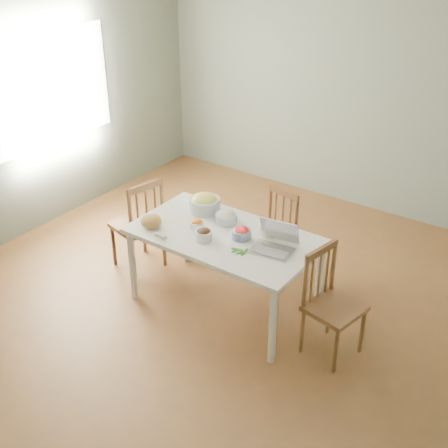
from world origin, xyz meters
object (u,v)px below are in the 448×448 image
Objects in this scene: dining_table at (224,271)px; bread_boule at (151,221)px; chair_right at (335,306)px; chair_left at (137,223)px; laptop at (272,239)px; bowl_squash at (205,203)px; chair_far at (271,235)px.

bread_boule reaches higher than dining_table.
chair_right reaches higher than bread_boule.
laptop reaches higher than chair_left.
chair_left is 3.38× the size of bowl_squash.
bread_boule is 0.63× the size of bowl_squash.
bowl_squash reaches higher than bread_boule.
bowl_squash reaches higher than dining_table.
bread_boule is at bearing -115.32° from chair_far.
chair_right is 1.54m from bowl_squash.
laptop reaches higher than bread_boule.
bread_boule is at bearing -174.03° from laptop.
dining_table is 1.64× the size of chair_left.
chair_right is 5.15× the size of bread_boule.
dining_table is 4.79× the size of laptop.
laptop reaches higher than chair_right.
dining_table is 0.70m from chair_far.
chair_right is (2.18, -0.07, -0.02)m from chair_left.
chair_left is at bearing 146.93° from bread_boule.
chair_left is 0.68m from bread_boule.
bowl_squash is (0.70, 0.19, 0.35)m from chair_left.
bowl_squash is at bearing 91.22° from chair_right.
laptop is at bearing 100.19° from chair_left.
dining_table is 1.09m from chair_right.
laptop reaches higher than chair_far.
chair_right is at bearing -25.77° from chair_far.
chair_far is 4.76× the size of bread_boule.
dining_table is 1.73× the size of chair_right.
chair_far is at bearing 113.00° from laptop.
chair_left reaches higher than chair_far.
chair_far is at bearing 55.51° from bread_boule.
chair_left is at bearing 170.07° from laptop.
bowl_squash is at bearing 68.41° from bread_boule.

